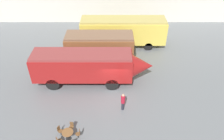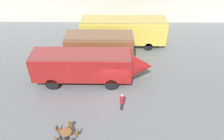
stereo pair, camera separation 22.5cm
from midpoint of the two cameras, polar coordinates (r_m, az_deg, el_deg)
The scene contains 10 objects.
ground_plane at distance 21.08m, azimuth 0.81°, elevation -5.12°, with size 80.00×80.00×0.00m, color slate.
passenger_coach_vintage at distance 27.02m, azimuth 3.20°, elevation 10.31°, with size 10.22×2.58×3.56m.
passenger_coach_wooden at distance 23.63m, azimuth -3.06°, elevation 6.33°, with size 7.20×2.46×3.51m.
streamlined_locomotive at distance 20.77m, azimuth -5.38°, elevation 1.28°, with size 11.36×2.46×3.41m.
cafe_table_near at distance 17.19m, azimuth -11.52°, elevation -15.87°, with size 0.85×0.85×0.76m.
cafe_chair_0 at distance 17.70m, azimuth -10.53°, elevation -14.08°, with size 0.36×0.38×0.87m.
cafe_chair_1 at distance 17.64m, azimuth -13.55°, elevation -14.90°, with size 0.40×0.39×0.87m.
cafe_chair_2 at distance 17.07m, azimuth -13.82°, elevation -17.36°, with size 0.40×0.40×0.87m.
cafe_chair_4 at distance 17.17m, azimuth -8.74°, elevation -15.96°, with size 0.37×0.36×0.87m.
visitor_person at distance 18.58m, azimuth 2.92°, elevation -8.17°, with size 0.34×0.34×1.75m.
Camera 2 is at (-0.03, -15.73, 14.03)m, focal length 35.00 mm.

